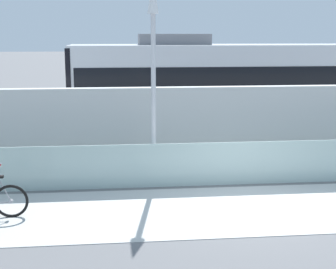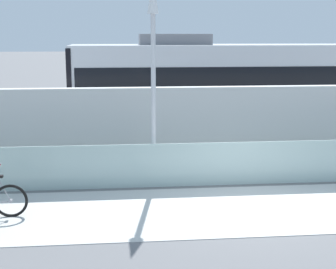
{
  "view_description": "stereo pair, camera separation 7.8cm",
  "coord_description": "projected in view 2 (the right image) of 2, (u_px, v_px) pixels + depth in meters",
  "views": [
    {
      "loc": [
        -3.04,
        -10.49,
        3.83
      ],
      "look_at": [
        -1.67,
        2.35,
        1.25
      ],
      "focal_mm": 54.31,
      "sensor_mm": 36.0,
      "label": 1
    },
    {
      "loc": [
        -2.96,
        -10.5,
        3.83
      ],
      "look_at": [
        -1.67,
        2.35,
        1.25
      ],
      "focal_mm": 54.31,
      "sensor_mm": 36.0,
      "label": 2
    }
  ],
  "objects": [
    {
      "name": "lamp_post_antenna",
      "position": [
        153.0,
        55.0,
        12.54
      ],
      "size": [
        0.28,
        0.28,
        5.2
      ],
      "color": "gray",
      "rests_on": "ground"
    },
    {
      "name": "glass_parapet",
      "position": [
        235.0,
        164.0,
        12.98
      ],
      "size": [
        32.0,
        0.05,
        1.12
      ],
      "primitive_type": "cube",
      "color": "#ADC6C1",
      "rests_on": "ground"
    },
    {
      "name": "concrete_barrier_wall",
      "position": [
        221.0,
        127.0,
        14.62
      ],
      "size": [
        32.0,
        0.36,
        2.34
      ],
      "primitive_type": "cube",
      "color": "silver",
      "rests_on": "ground"
    },
    {
      "name": "tram_rail_near",
      "position": [
        206.0,
        148.0,
        17.27
      ],
      "size": [
        32.0,
        0.08,
        0.01
      ],
      "primitive_type": "cube",
      "color": "#595654",
      "rests_on": "ground"
    },
    {
      "name": "bike_path_deck",
      "position": [
        253.0,
        208.0,
        11.29
      ],
      "size": [
        32.0,
        3.2,
        0.01
      ],
      "primitive_type": "cube",
      "color": "beige",
      "rests_on": "ground"
    },
    {
      "name": "tram",
      "position": [
        231.0,
        90.0,
        17.7
      ],
      "size": [
        11.06,
        2.54,
        3.81
      ],
      "color": "silver",
      "rests_on": "ground"
    },
    {
      "name": "ground_plane",
      "position": [
        253.0,
        209.0,
        11.29
      ],
      "size": [
        200.0,
        200.0,
        0.0
      ],
      "primitive_type": "plane",
      "color": "slate"
    },
    {
      "name": "tram_rail_far",
      "position": [
        199.0,
        139.0,
        18.67
      ],
      "size": [
        32.0,
        0.08,
        0.01
      ],
      "primitive_type": "cube",
      "color": "#595654",
      "rests_on": "ground"
    }
  ]
}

